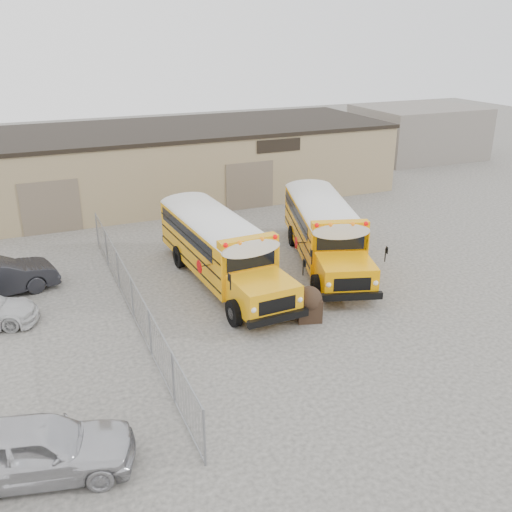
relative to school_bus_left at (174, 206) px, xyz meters
name	(u,v)px	position (x,y,z in m)	size (l,w,h in m)	color
ground	(302,323)	(1.85, -11.60, -1.77)	(120.00, 120.00, 0.00)	#45433F
warehouse	(167,162)	(1.85, 8.40, 0.60)	(30.20, 10.20, 4.67)	#927C5A
chainlink_fence	(132,298)	(-4.15, -8.60, -0.87)	(0.07, 18.07, 1.81)	gray
distant_building_right	(418,132)	(25.85, 12.40, 0.43)	(10.00, 8.00, 4.40)	gray
school_bus_left	(174,206)	(0.00, 0.00, 0.00)	(3.29, 10.59, 3.06)	#F1A10C
school_bus_right	(302,192)	(7.78, -0.09, -0.01)	(5.55, 10.68, 3.05)	#FFA001
tarp_bundle	(309,303)	(2.20, -11.44, -1.05)	(1.14, 1.07, 1.42)	black
car_silver	(38,448)	(-8.16, -16.22, -0.94)	(1.96, 4.87, 1.66)	silver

